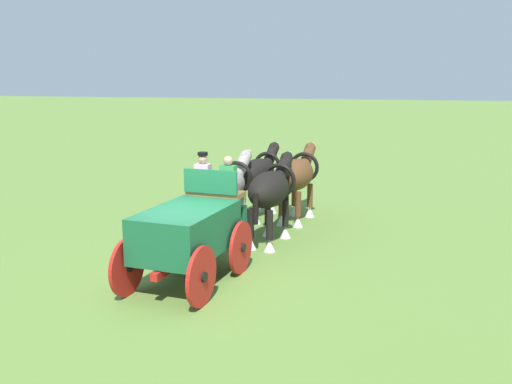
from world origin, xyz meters
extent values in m
plane|color=olive|center=(0.00, 0.00, 0.00)|extent=(220.00, 220.00, 0.00)
cube|color=#195B38|center=(0.00, 0.00, 1.19)|extent=(2.68, 1.69, 0.96)
cube|color=brown|center=(1.52, -0.13, 1.71)|extent=(0.67, 1.37, 0.12)
cube|color=#195B38|center=(1.92, -0.17, 1.06)|extent=(0.34, 1.20, 0.60)
cube|color=#195B38|center=(1.22, -0.11, 2.04)|extent=(0.17, 1.33, 0.55)
cube|color=red|center=(0.00, 0.00, 0.61)|extent=(2.82, 0.40, 0.16)
cylinder|color=red|center=(1.09, 0.75, 0.61)|extent=(1.22, 0.18, 1.22)
cylinder|color=black|center=(1.09, 0.75, 0.61)|extent=(0.21, 0.20, 0.20)
cylinder|color=red|center=(0.95, -0.92, 0.61)|extent=(1.22, 0.18, 1.22)
cylinder|color=black|center=(0.95, -0.92, 0.61)|extent=(0.21, 0.20, 0.20)
cylinder|color=red|center=(-0.95, 0.92, 0.61)|extent=(1.22, 0.18, 1.22)
cylinder|color=black|center=(-0.95, 0.92, 0.61)|extent=(0.21, 0.20, 0.20)
cylinder|color=red|center=(-1.09, -0.75, 0.61)|extent=(1.22, 0.18, 1.22)
cylinder|color=black|center=(-1.09, -0.75, 0.61)|extent=(0.21, 0.20, 0.20)
cylinder|color=brown|center=(2.57, -0.22, 0.66)|extent=(2.60, 0.32, 0.10)
cube|color=slate|center=(1.67, 0.18, 1.85)|extent=(0.43, 0.35, 0.16)
cube|color=silver|center=(1.55, 0.19, 2.12)|extent=(0.27, 0.38, 0.55)
sphere|color=tan|center=(1.55, 0.19, 2.51)|extent=(0.22, 0.22, 0.22)
cylinder|color=black|center=(1.55, 0.19, 2.64)|extent=(0.24, 0.24, 0.08)
cube|color=slate|center=(1.61, -0.47, 1.85)|extent=(0.43, 0.35, 0.16)
cube|color=#338C4C|center=(1.50, -0.46, 2.12)|extent=(0.27, 0.38, 0.55)
sphere|color=tan|center=(1.50, -0.46, 2.51)|extent=(0.22, 0.22, 0.22)
ellipsoid|color=#9E998E|center=(3.52, 0.35, 1.48)|extent=(2.15, 1.11, 0.93)
cylinder|color=#9E998E|center=(4.27, 0.54, 0.70)|extent=(0.18, 0.18, 0.76)
cone|color=silver|center=(4.27, 0.54, 0.16)|extent=(0.30, 0.30, 0.32)
cylinder|color=#9E998E|center=(4.23, 0.03, 0.70)|extent=(0.18, 0.18, 0.76)
cone|color=silver|center=(4.23, 0.03, 0.16)|extent=(0.30, 0.30, 0.32)
cylinder|color=#9E998E|center=(2.82, 0.67, 0.70)|extent=(0.18, 0.18, 0.76)
cone|color=silver|center=(2.82, 0.67, 0.16)|extent=(0.30, 0.30, 0.32)
cylinder|color=#9E998E|center=(2.78, 0.15, 0.70)|extent=(0.18, 0.18, 0.76)
cone|color=silver|center=(2.78, 0.15, 0.16)|extent=(0.30, 0.30, 0.32)
cylinder|color=#9E998E|center=(4.82, 0.23, 1.88)|extent=(0.97, 0.44, 0.81)
ellipsoid|color=#9E998E|center=(5.19, 0.20, 2.13)|extent=(0.62, 0.31, 0.32)
cube|color=silver|center=(5.47, 0.18, 2.13)|extent=(0.07, 0.10, 0.24)
torus|color=black|center=(4.45, 0.27, 1.58)|extent=(0.20, 0.97, 0.96)
cylinder|color=black|center=(2.44, 0.44, 1.18)|extent=(0.14, 0.14, 0.80)
ellipsoid|color=black|center=(3.41, -0.95, 1.48)|extent=(2.01, 1.11, 0.95)
cylinder|color=black|center=(4.11, -0.75, 0.70)|extent=(0.18, 0.18, 0.76)
cone|color=silver|center=(4.11, -0.75, 0.16)|extent=(0.30, 0.30, 0.32)
cylinder|color=black|center=(4.06, -1.27, 0.70)|extent=(0.18, 0.18, 0.76)
cone|color=silver|center=(4.06, -1.27, 0.16)|extent=(0.30, 0.30, 0.32)
cylinder|color=black|center=(2.76, -0.63, 0.70)|extent=(0.18, 0.18, 0.76)
cone|color=silver|center=(2.76, -0.63, 0.16)|extent=(0.30, 0.30, 0.32)
cylinder|color=black|center=(2.71, -1.15, 0.70)|extent=(0.18, 0.18, 0.76)
cone|color=silver|center=(2.71, -1.15, 0.16)|extent=(0.30, 0.30, 0.32)
cylinder|color=black|center=(4.64, -1.06, 1.89)|extent=(0.97, 0.44, 0.81)
ellipsoid|color=black|center=(5.01, -1.09, 2.14)|extent=(0.62, 0.31, 0.32)
cube|color=silver|center=(5.29, -1.11, 2.14)|extent=(0.07, 0.10, 0.24)
torus|color=black|center=(4.28, -1.02, 1.58)|extent=(0.20, 0.98, 0.97)
cylinder|color=black|center=(2.40, -0.86, 1.18)|extent=(0.14, 0.14, 0.80)
ellipsoid|color=black|center=(6.11, 0.12, 1.43)|extent=(2.23, 1.09, 0.91)
cylinder|color=black|center=(6.89, 0.30, 0.68)|extent=(0.18, 0.18, 0.73)
cone|color=silver|center=(6.89, 0.30, 0.16)|extent=(0.30, 0.30, 0.31)
cylinder|color=black|center=(6.84, -0.19, 0.68)|extent=(0.18, 0.18, 0.73)
cone|color=silver|center=(6.84, -0.19, 0.16)|extent=(0.30, 0.30, 0.31)
cylinder|color=black|center=(5.38, 0.44, 0.68)|extent=(0.18, 0.18, 0.73)
cone|color=silver|center=(5.38, 0.44, 0.16)|extent=(0.30, 0.30, 0.31)
cylinder|color=black|center=(5.34, -0.06, 0.68)|extent=(0.18, 0.18, 0.73)
cone|color=silver|center=(5.34, -0.06, 0.16)|extent=(0.30, 0.30, 0.31)
cylinder|color=black|center=(7.45, 0.01, 1.83)|extent=(0.97, 0.44, 0.81)
ellipsoid|color=black|center=(7.82, -0.03, 2.09)|extent=(0.62, 0.31, 0.32)
cube|color=silver|center=(8.10, -0.05, 2.09)|extent=(0.07, 0.10, 0.24)
torus|color=black|center=(7.08, 0.04, 1.53)|extent=(0.20, 0.95, 0.94)
cylinder|color=black|center=(4.99, 0.22, 1.13)|extent=(0.14, 0.14, 0.80)
ellipsoid|color=brown|center=(6.00, -1.17, 1.48)|extent=(2.00, 1.11, 0.94)
cylinder|color=brown|center=(6.69, -0.97, 0.70)|extent=(0.18, 0.18, 0.75)
cone|color=silver|center=(6.69, -0.97, 0.16)|extent=(0.30, 0.30, 0.32)
cylinder|color=brown|center=(6.65, -1.49, 0.70)|extent=(0.18, 0.18, 0.75)
cone|color=silver|center=(6.65, -1.49, 0.16)|extent=(0.30, 0.30, 0.32)
cylinder|color=brown|center=(5.35, -0.86, 0.70)|extent=(0.18, 0.18, 0.75)
cone|color=silver|center=(5.35, -0.86, 0.16)|extent=(0.30, 0.30, 0.32)
cylinder|color=brown|center=(5.31, -1.37, 0.70)|extent=(0.18, 0.18, 0.75)
cone|color=silver|center=(5.31, -1.37, 0.16)|extent=(0.30, 0.30, 0.32)
cylinder|color=brown|center=(7.23, -1.28, 1.88)|extent=(0.97, 0.44, 0.81)
ellipsoid|color=brown|center=(7.60, -1.31, 2.14)|extent=(0.62, 0.31, 0.32)
cube|color=silver|center=(7.88, -1.34, 2.14)|extent=(0.07, 0.10, 0.24)
torus|color=black|center=(6.86, -1.25, 1.58)|extent=(0.20, 0.98, 0.97)
cylinder|color=black|center=(4.99, -1.09, 1.18)|extent=(0.14, 0.14, 0.80)
camera|label=1|loc=(-10.82, -4.54, 4.38)|focal=39.61mm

